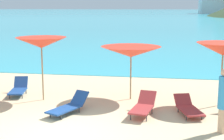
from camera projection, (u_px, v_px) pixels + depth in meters
ground_plane at (115, 72)px, 19.02m from camera, size 50.00×100.00×0.30m
ocean_water at (166, 12)px, 230.41m from camera, size 650.00×440.00×0.02m
umbrella_2 at (41, 43)px, 12.49m from camera, size 2.06×2.06×2.37m
umbrella_3 at (131, 52)px, 12.67m from camera, size 2.47×2.47×2.02m
umbrella_4 at (223, 49)px, 11.81m from camera, size 1.96×1.96×2.24m
lounge_chair_0 at (188, 108)px, 11.10m from camera, size 0.99×1.63×0.53m
lounge_chair_1 at (69, 106)px, 11.21m from camera, size 1.15×1.74×0.62m
lounge_chair_3 at (143, 106)px, 11.03m from camera, size 0.83×1.63×0.65m
lounge_chair_6 at (19, 88)px, 13.55m from camera, size 0.84×1.47×0.65m
beachgoer_1 at (224, 99)px, 9.35m from camera, size 0.31×0.31×1.83m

